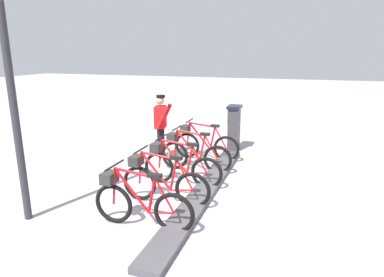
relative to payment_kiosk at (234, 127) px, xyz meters
The scene contains 10 objects.
ground_plane 3.24m from the payment_kiosk, 90.96° to the left, with size 60.00×60.00×0.00m, color #A59FAB.
dock_rail_base 3.23m from the payment_kiosk, 90.96° to the left, with size 0.44×5.39×0.10m, color #47474C.
payment_kiosk is the anchor object (origin of this frame).
bike_docked_0 1.24m from the payment_kiosk, 61.88° to the left, with size 1.72×0.54×1.02m.
bike_docked_1 2.08m from the payment_kiosk, 73.96° to the left, with size 1.72×0.54×1.02m.
bike_docked_2 2.97m from the payment_kiosk, 78.88° to the left, with size 1.72×0.54×1.02m.
bike_docked_3 3.88m from the payment_kiosk, 81.50° to the left, with size 1.72×0.54×1.02m.
bike_docked_4 4.79m from the payment_kiosk, 83.13° to the left, with size 1.72×0.54×1.02m.
worker_near_rack 2.13m from the payment_kiosk, 38.23° to the left, with size 0.50×0.68×1.66m.
lamp_post 6.01m from the payment_kiosk, 63.96° to the left, with size 0.32×0.32×4.21m.
Camera 1 is at (-1.68, 5.90, 2.72)m, focal length 31.24 mm.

